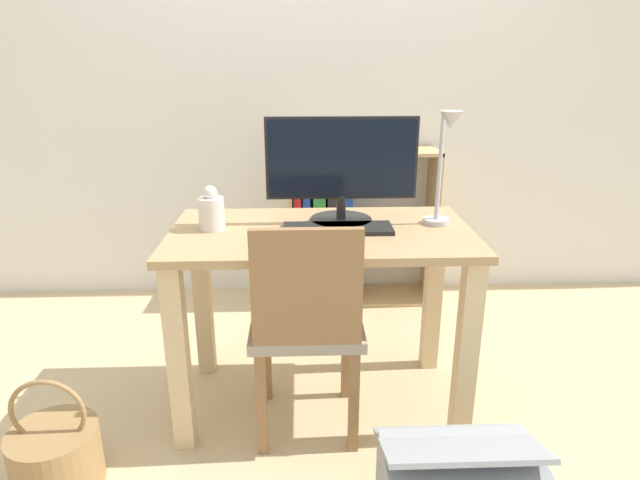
% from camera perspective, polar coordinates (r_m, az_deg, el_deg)
% --- Properties ---
extents(ground_plane, '(10.00, 10.00, 0.00)m').
position_cam_1_polar(ground_plane, '(2.32, 0.10, -16.65)').
color(ground_plane, '#CCB284').
extents(wall_back, '(8.00, 0.05, 2.60)m').
position_cam_1_polar(wall_back, '(3.05, -0.80, 18.03)').
color(wall_back, silver).
rests_on(wall_back, ground_plane).
extents(desk, '(1.12, 0.61, 0.74)m').
position_cam_1_polar(desk, '(2.04, 0.11, -3.35)').
color(desk, tan).
rests_on(desk, ground_plane).
extents(monitor, '(0.57, 0.24, 0.40)m').
position_cam_1_polar(monitor, '(2.02, 2.32, 7.93)').
color(monitor, '#232326').
rests_on(monitor, desk).
extents(keyboard, '(0.40, 0.14, 0.02)m').
position_cam_1_polar(keyboard, '(1.97, 1.90, 1.23)').
color(keyboard, black).
rests_on(keyboard, desk).
extents(vase, '(0.10, 0.10, 0.17)m').
position_cam_1_polar(vase, '(2.01, -11.52, 3.02)').
color(vase, silver).
rests_on(vase, desk).
extents(desk_lamp, '(0.10, 0.19, 0.43)m').
position_cam_1_polar(desk_lamp, '(1.99, 13.15, 8.54)').
color(desk_lamp, '#B7B7BC').
rests_on(desk_lamp, desk).
extents(chair, '(0.40, 0.40, 0.85)m').
position_cam_1_polar(chair, '(1.90, -1.43, -8.67)').
color(chair, '#9E937F').
rests_on(chair, ground_plane).
extents(bookshelf, '(0.81, 0.28, 0.88)m').
position_cam_1_polar(bookshelf, '(3.03, 1.88, 0.93)').
color(bookshelf, tan).
rests_on(bookshelf, ground_plane).
extents(basket, '(0.28, 0.28, 0.40)m').
position_cam_1_polar(basket, '(2.08, -26.34, -19.86)').
color(basket, '#997547').
rests_on(basket, ground_plane).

